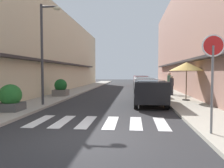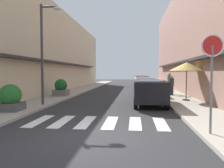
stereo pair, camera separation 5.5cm
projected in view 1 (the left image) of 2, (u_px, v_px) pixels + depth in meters
ground_plane at (120, 93)px, 21.00m from camera, size 80.60×80.60×0.00m
sidewalk_left at (74, 92)px, 21.44m from camera, size 2.27×51.29×0.12m
sidewalk_right at (167, 92)px, 20.56m from camera, size 2.27×51.29×0.12m
building_row_left at (42, 52)px, 22.42m from camera, size 5.50×34.97×8.03m
building_row_right at (205, 38)px, 20.76m from camera, size 5.50×34.97×10.37m
crosswalk at (99, 122)px, 8.46m from camera, size 5.20×2.20×0.01m
parked_car_near at (150, 90)px, 12.73m from camera, size 1.85×4.13×1.47m
parked_car_mid at (145, 85)px, 18.24m from camera, size 1.83×4.30×1.47m
parked_car_far at (142, 82)px, 24.26m from camera, size 1.87×4.48×1.47m
parked_car_distant at (140, 80)px, 31.16m from camera, size 1.94×4.25×1.47m
round_street_sign at (213, 58)px, 6.38m from camera, size 0.65×0.07×2.91m
street_lamp at (45, 44)px, 12.15m from camera, size 1.19×0.28×5.57m
cafe_umbrella at (187, 67)px, 14.16m from camera, size 2.22×2.22×2.47m
planter_corner at (11, 98)px, 10.35m from camera, size 1.03×1.03×1.26m
planter_midblock at (61, 88)px, 17.08m from camera, size 1.07×1.07×1.30m
planter_far at (163, 85)px, 22.37m from camera, size 0.78×0.78×1.03m
pedestrian_walking_near at (172, 85)px, 17.41m from camera, size 0.34×0.34×1.56m
pedestrian_walking_far at (169, 83)px, 18.51m from camera, size 0.34×0.34×1.81m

